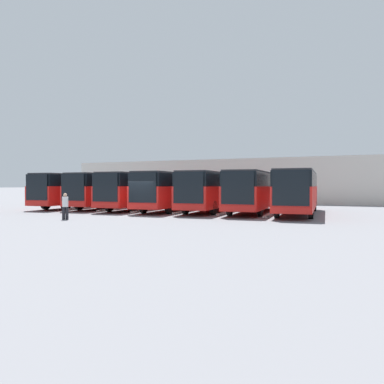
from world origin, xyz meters
The scene contains 16 objects.
ground_plane centered at (0.00, 0.00, 0.00)m, with size 600.00×600.00×0.00m, color slate.
bus_0 centered at (-10.47, -5.87, 1.82)m, with size 3.26×12.43×3.26m.
curb_divider_0 centered at (-8.72, -4.05, 0.07)m, with size 0.24×5.30×0.15m, color #B2B2AD.
bus_1 centered at (-6.98, -6.37, 1.82)m, with size 3.26×12.43×3.26m.
curb_divider_1 centered at (-5.23, -4.55, 0.07)m, with size 0.24×5.30×0.15m, color #B2B2AD.
bus_2 centered at (-3.49, -6.28, 1.82)m, with size 3.26×12.43×3.26m.
curb_divider_2 centered at (-1.74, -4.46, 0.07)m, with size 0.24×5.30×0.15m, color #B2B2AD.
bus_3 centered at (0.00, -5.97, 1.82)m, with size 3.26×12.43×3.26m.
curb_divider_3 centered at (1.74, -4.15, 0.07)m, with size 0.24×5.30×0.15m, color #B2B2AD.
bus_4 centered at (3.49, -6.28, 1.82)m, with size 3.26×12.43×3.26m.
curb_divider_4 centered at (5.23, -4.46, 0.07)m, with size 0.24×5.30×0.15m, color #B2B2AD.
bus_5 centered at (6.98, -6.71, 1.82)m, with size 3.26×12.43×3.26m.
curb_divider_5 centered at (8.72, -4.89, 0.07)m, with size 0.24×5.30×0.15m, color #B2B2AD.
bus_6 centered at (10.47, -6.31, 1.82)m, with size 3.26×12.43×3.26m.
pedestrian centered at (2.61, 4.69, 0.91)m, with size 0.52×0.52×1.70m.
station_building centered at (0.00, -26.07, 2.76)m, with size 44.64×13.83×5.46m.
Camera 1 is at (-14.31, 23.44, 2.21)m, focal length 35.00 mm.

